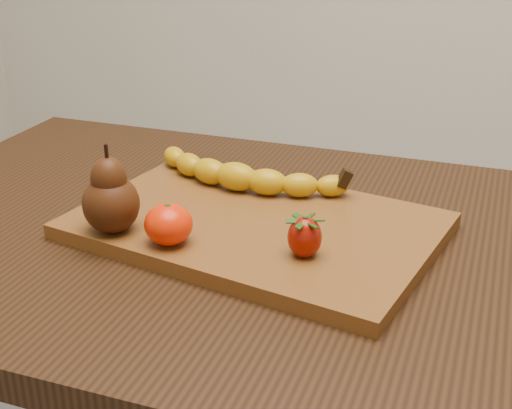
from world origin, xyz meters
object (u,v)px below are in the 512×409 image
(table, at_px, (223,292))
(cutting_board, at_px, (256,226))
(mandarin, at_px, (169,224))
(pear, at_px, (110,189))

(table, bearing_deg, cutting_board, 1.96)
(cutting_board, xyz_separation_m, mandarin, (-0.07, -0.10, 0.03))
(table, height_order, cutting_board, cutting_board)
(cutting_board, height_order, pear, pear)
(cutting_board, bearing_deg, mandarin, -116.83)
(table, bearing_deg, mandarin, -105.48)
(table, distance_m, pear, 0.22)
(cutting_board, relative_size, pear, 4.08)
(table, bearing_deg, pear, -140.61)
(table, height_order, mandarin, mandarin)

